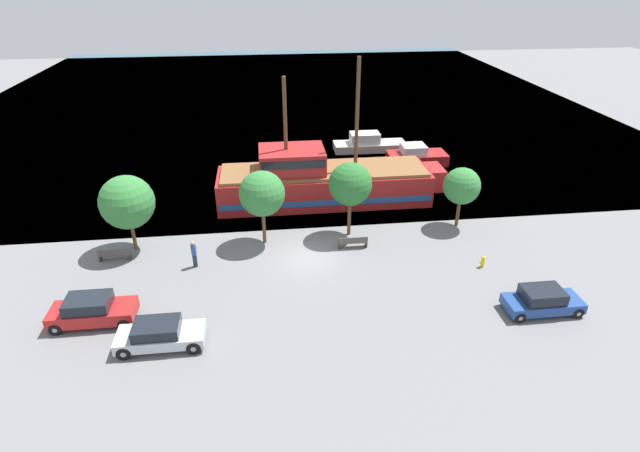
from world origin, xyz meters
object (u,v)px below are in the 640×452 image
parked_car_curb_mid (542,301)px  bench_promenade_east (353,242)px  moored_boat_outer (416,157)px  fire_hydrant (483,261)px  pirate_ship (322,182)px  pedestrian_walking_near (194,254)px  moored_boat_dockside (368,144)px  parked_car_curb_rear (92,310)px  parked_car_curb_front (160,334)px  bench_promenade_west (114,254)px

parked_car_curb_mid → bench_promenade_east: (-8.99, 7.92, -0.25)m
moored_boat_outer → fire_hydrant: (-0.99, -17.99, -0.30)m
pirate_ship → moored_boat_outer: size_ratio=3.25×
fire_hydrant → pedestrian_walking_near: (-17.83, 2.15, 0.51)m
pirate_ship → moored_boat_dockside: 13.00m
pirate_ship → moored_boat_dockside: pirate_ship is taller
pedestrian_walking_near → pirate_ship: bearing=44.1°
moored_boat_dockside → bench_promenade_east: (-4.97, -19.05, -0.21)m
pirate_ship → parked_car_curb_rear: size_ratio=4.11×
parked_car_curb_front → parked_car_curb_mid: (20.12, 0.39, 0.00)m
fire_hydrant → moored_boat_outer: bearing=86.8°
parked_car_curb_mid → bench_promenade_east: 11.98m
bench_promenade_west → bench_promenade_east: bearing=-0.9°
bench_promenade_west → pedestrian_walking_near: bearing=-14.4°
bench_promenade_west → pirate_ship: bearing=27.5°
parked_car_curb_mid → bench_promenade_east: bearing=138.6°
moored_boat_outer → parked_car_curb_rear: moored_boat_outer is taller
parked_car_curb_front → bench_promenade_east: parked_car_curb_front is taller
parked_car_curb_rear → fire_hydrant: parked_car_curb_rear is taller
parked_car_curb_front → bench_promenade_west: parked_car_curb_front is taller
parked_car_curb_rear → pirate_ship: bearing=44.7°
pirate_ship → bench_promenade_east: 7.80m
parked_car_curb_front → fire_hydrant: bearing=15.1°
bench_promenade_east → bench_promenade_west: 15.35m
bench_promenade_east → pedestrian_walking_near: bearing=-173.8°
parked_car_curb_front → parked_car_curb_mid: parked_car_curb_mid is taller
pedestrian_walking_near → fire_hydrant: bearing=-6.9°
fire_hydrant → bench_promenade_west: 23.26m
moored_boat_outer → bench_promenade_east: (-8.65, -14.75, -0.26)m
pirate_ship → fire_hydrant: (8.81, -10.87, -1.23)m
parked_car_curb_front → fire_hydrant: parked_car_curb_front is taller
parked_car_curb_mid → fire_hydrant: parked_car_curb_mid is taller
parked_car_curb_mid → parked_car_curb_front: bearing=-178.9°
fire_hydrant → bench_promenade_west: bench_promenade_west is taller
moored_boat_dockside → parked_car_curb_front: size_ratio=1.69×
parked_car_curb_rear → bench_promenade_west: size_ratio=2.24×
parked_car_curb_front → bench_promenade_west: 9.53m
pirate_ship → parked_car_curb_mid: 18.59m
pirate_ship → bench_promenade_west: 16.04m
pirate_ship → bench_promenade_east: pirate_ship is taller
moored_boat_dockside → parked_car_curb_mid: bearing=-81.5°
pirate_ship → parked_car_curb_rear: bearing=-135.3°
parked_car_curb_mid → moored_boat_dockside: bearing=98.5°
moored_boat_dockside → fire_hydrant: size_ratio=9.42×
parked_car_curb_rear → bench_promenade_east: parked_car_curb_rear is taller
pedestrian_walking_near → bench_promenade_east: bearing=6.2°
pirate_ship → bench_promenade_west: pirate_ship is taller
moored_boat_dockside → parked_car_curb_rear: moored_boat_dockside is taller
parked_car_curb_rear → moored_boat_outer: bearing=41.4°
moored_boat_dockside → fire_hydrant: 22.46m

